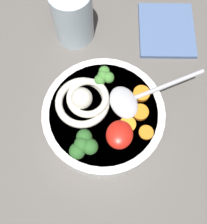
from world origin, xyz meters
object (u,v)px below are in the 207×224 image
noodle_pile (86,100)px  drinking_glass (73,16)px  soup_bowl (104,117)px  soup_spoon (131,99)px  folded_napkin (167,30)px

noodle_pile → drinking_glass: size_ratio=0.89×
soup_bowl → noodle_pile: noodle_pile is taller
noodle_pile → soup_bowl: bearing=-104.5°
soup_spoon → folded_napkin: (19.10, -4.07, -5.11)cm
soup_spoon → drinking_glass: bearing=98.5°
folded_napkin → drinking_glass: bearing=105.4°
noodle_pile → folded_napkin: 24.68cm
noodle_pile → drinking_glass: bearing=22.5°
soup_bowl → drinking_glass: size_ratio=1.84×
soup_bowl → soup_spoon: soup_spoon is taller
soup_spoon → drinking_glass: size_ratio=1.42×
drinking_glass → noodle_pile: bearing=-157.5°
soup_bowl → soup_spoon: bearing=-53.8°
noodle_pile → folded_napkin: bearing=-28.1°
folded_napkin → soup_bowl: bearing=159.8°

